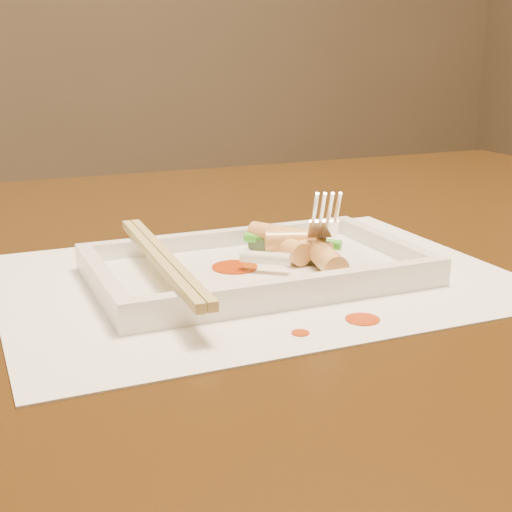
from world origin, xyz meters
name	(u,v)px	position (x,y,z in m)	size (l,w,h in m)	color
table	(202,356)	(0.00, 0.00, 0.65)	(1.40, 0.90, 0.75)	black
placemat	(256,278)	(0.02, -0.09, 0.75)	(0.40, 0.30, 0.00)	white
sauce_splatter_a	(362,319)	(0.05, -0.20, 0.75)	(0.02, 0.02, 0.00)	#B43205
sauce_splatter_b	(300,333)	(0.00, -0.21, 0.75)	(0.01, 0.01, 0.00)	#B43205
plate_base	(256,273)	(0.02, -0.09, 0.76)	(0.26, 0.16, 0.01)	white
plate_rim_far	(223,238)	(0.02, -0.01, 0.77)	(0.26, 0.01, 0.01)	white
plate_rim_near	(297,287)	(0.02, -0.16, 0.77)	(0.26, 0.01, 0.01)	white
plate_rim_left	(102,278)	(-0.11, -0.09, 0.77)	(0.01, 0.14, 0.01)	white
plate_rim_right	(387,244)	(0.14, -0.09, 0.77)	(0.01, 0.14, 0.01)	white
veg_piece	(275,242)	(0.05, -0.05, 0.77)	(0.04, 0.03, 0.01)	black
scallion_white	(265,258)	(0.02, -0.10, 0.77)	(0.01, 0.01, 0.04)	#EAEACC
scallion_green	(292,241)	(0.06, -0.07, 0.77)	(0.01, 0.01, 0.09)	green
chopstick_a	(157,258)	(-0.06, -0.09, 0.78)	(0.01, 0.23, 0.01)	tan
chopstick_b	(167,257)	(-0.06, -0.09, 0.78)	(0.01, 0.23, 0.01)	tan
fork	(324,168)	(0.09, -0.07, 0.83)	(0.09, 0.10, 0.14)	silver
sauce_blob_0	(235,267)	(0.00, -0.08, 0.76)	(0.04, 0.04, 0.00)	#B43205
rice_cake_0	(306,249)	(0.06, -0.09, 0.77)	(0.02, 0.02, 0.04)	#EEC16F
rice_cake_1	(327,260)	(0.07, -0.12, 0.77)	(0.02, 0.02, 0.05)	#EEC16F
rice_cake_2	(276,235)	(0.05, -0.06, 0.78)	(0.02, 0.02, 0.05)	#EEC16F
rice_cake_3	(294,241)	(0.07, -0.06, 0.77)	(0.02, 0.02, 0.04)	#EEC16F
rice_cake_4	(288,249)	(0.05, -0.08, 0.77)	(0.02, 0.02, 0.04)	#EEC16F
rice_cake_5	(293,240)	(0.06, -0.08, 0.78)	(0.02, 0.02, 0.05)	#EEC16F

